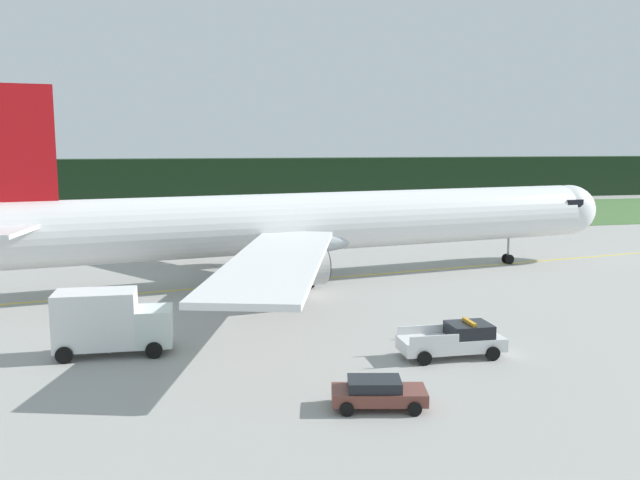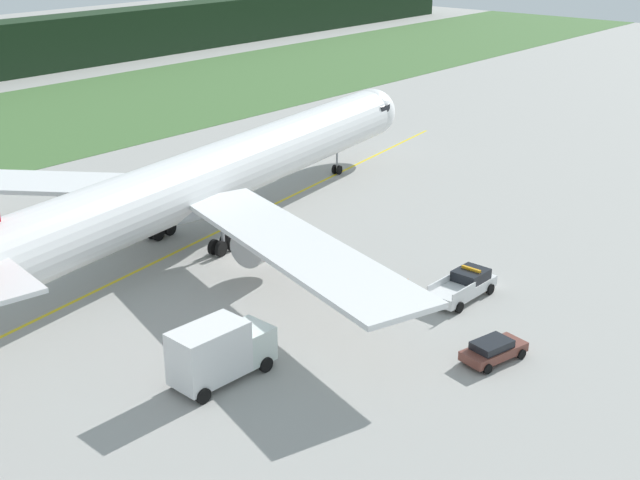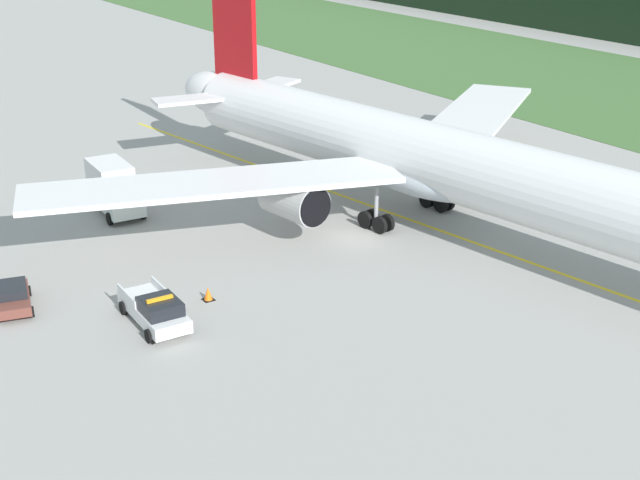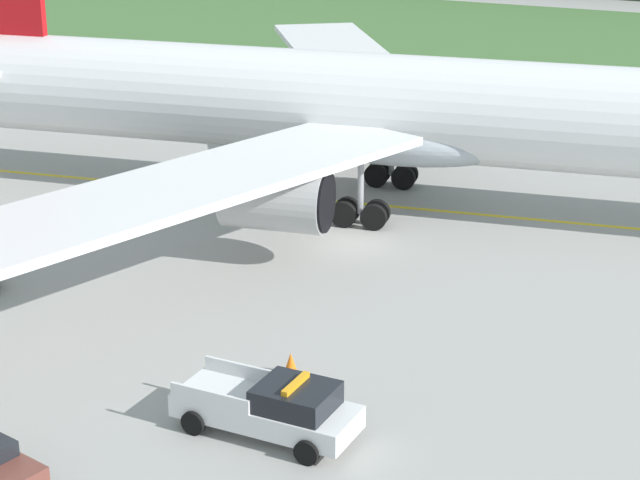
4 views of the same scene
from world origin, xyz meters
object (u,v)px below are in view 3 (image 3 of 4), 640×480
catering_truck (114,188)px  apron_cone (208,294)px  airliner (438,162)px  ops_pickup_truck (155,310)px  staff_car (13,296)px

catering_truck → apron_cone: size_ratio=7.86×
airliner → ops_pickup_truck: airliner is taller
catering_truck → apron_cone: catering_truck is taller
ops_pickup_truck → catering_truck: catering_truck is taller
catering_truck → apron_cone: 16.85m
airliner → apron_cone: 18.60m
airliner → staff_car: airliner is taller
airliner → staff_car: size_ratio=13.39×
catering_truck → airliner: bearing=48.4°
ops_pickup_truck → apron_cone: 3.94m
ops_pickup_truck → catering_truck: 18.62m
airliner → catering_truck: airliner is taller
airliner → apron_cone: size_ratio=73.57×
airliner → catering_truck: bearing=-131.6°
ops_pickup_truck → catering_truck: (-18.00, 4.67, 0.92)m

